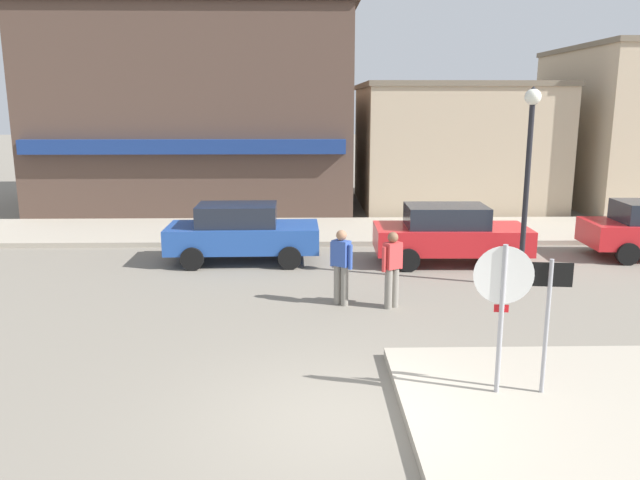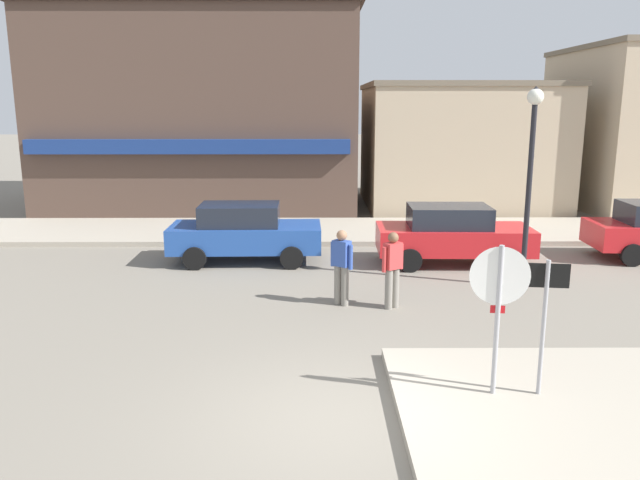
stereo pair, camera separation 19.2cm
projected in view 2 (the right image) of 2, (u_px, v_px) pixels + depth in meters
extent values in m
plane|color=gray|center=(339.00, 421.00, 8.37)|extent=(160.00, 160.00, 0.00)
cube|color=#A89E8C|center=(326.00, 231.00, 20.48)|extent=(80.00, 4.00, 0.15)
cylinder|color=#9E9EA3|center=(497.00, 326.00, 8.63)|extent=(0.07, 0.07, 2.30)
cylinder|color=red|center=(500.00, 276.00, 8.49)|extent=(0.76, 0.11, 0.76)
cylinder|color=white|center=(500.00, 276.00, 8.48)|extent=(0.82, 0.11, 0.82)
cube|color=red|center=(498.00, 309.00, 8.59)|extent=(0.20, 0.04, 0.11)
cylinder|color=#9E9EA3|center=(543.00, 333.00, 8.63)|extent=(0.06, 0.06, 2.10)
cube|color=black|center=(547.00, 276.00, 8.46)|extent=(0.60, 0.09, 0.34)
cube|color=white|center=(547.00, 275.00, 8.47)|extent=(0.54, 0.08, 0.29)
cube|color=black|center=(547.00, 275.00, 8.47)|extent=(0.34, 0.05, 0.08)
cylinder|color=black|center=(528.00, 197.00, 14.07)|extent=(0.12, 0.12, 4.20)
cylinder|color=black|center=(522.00, 281.00, 14.49)|extent=(0.24, 0.24, 0.24)
sphere|color=white|center=(535.00, 97.00, 13.59)|extent=(0.36, 0.36, 0.36)
cone|color=black|center=(536.00, 90.00, 13.56)|extent=(0.32, 0.32, 0.18)
cube|color=#234C9E|center=(246.00, 237.00, 16.69)|extent=(4.03, 1.78, 0.66)
cube|color=#1E232D|center=(240.00, 215.00, 16.56)|extent=(2.11, 1.43, 0.56)
cylinder|color=black|center=(293.00, 243.00, 17.63)|extent=(0.60, 0.19, 0.60)
cylinder|color=black|center=(292.00, 258.00, 15.97)|extent=(0.60, 0.19, 0.60)
cylinder|color=black|center=(205.00, 244.00, 17.57)|extent=(0.60, 0.19, 0.60)
cylinder|color=black|center=(195.00, 258.00, 15.91)|extent=(0.60, 0.19, 0.60)
cube|color=red|center=(454.00, 239.00, 16.43)|extent=(4.04, 1.79, 0.66)
cube|color=#1E232D|center=(449.00, 216.00, 16.30)|extent=(2.11, 1.44, 0.56)
cylinder|color=black|center=(492.00, 246.00, 17.32)|extent=(0.60, 0.19, 0.60)
cylinder|color=black|center=(509.00, 261.00, 15.66)|extent=(0.60, 0.19, 0.60)
cylinder|color=black|center=(403.00, 245.00, 17.36)|extent=(0.60, 0.19, 0.60)
cylinder|color=black|center=(410.00, 260.00, 15.70)|extent=(0.60, 0.19, 0.60)
cylinder|color=black|center=(605.00, 241.00, 17.91)|extent=(0.61, 0.20, 0.60)
cylinder|color=black|center=(632.00, 255.00, 16.25)|extent=(0.61, 0.20, 0.60)
cylinder|color=gray|center=(389.00, 289.00, 12.85)|extent=(0.16, 0.16, 0.85)
cylinder|color=gray|center=(395.00, 288.00, 12.95)|extent=(0.16, 0.16, 0.85)
cube|color=#D13838|center=(393.00, 256.00, 12.75)|extent=(0.42, 0.39, 0.54)
sphere|color=brown|center=(393.00, 238.00, 12.67)|extent=(0.22, 0.22, 0.22)
cylinder|color=#D13838|center=(384.00, 260.00, 12.63)|extent=(0.13, 0.13, 0.52)
cylinder|color=#D13838|center=(401.00, 257.00, 12.89)|extent=(0.13, 0.13, 0.52)
cylinder|color=gray|center=(338.00, 285.00, 13.16)|extent=(0.16, 0.16, 0.85)
cylinder|color=gray|center=(345.00, 286.00, 13.05)|extent=(0.16, 0.16, 0.85)
cube|color=#3351A8|center=(342.00, 253.00, 12.96)|extent=(0.42, 0.40, 0.54)
sphere|color=#9E7051|center=(342.00, 235.00, 12.88)|extent=(0.22, 0.22, 0.22)
cylinder|color=#3351A8|center=(333.00, 254.00, 13.11)|extent=(0.13, 0.13, 0.52)
cylinder|color=#3351A8|center=(351.00, 257.00, 12.83)|extent=(0.13, 0.13, 0.52)
cube|color=brown|center=(209.00, 113.00, 26.05)|extent=(11.90, 9.07, 7.54)
cube|color=navy|center=(188.00, 147.00, 21.70)|extent=(11.30, 0.40, 0.50)
cube|color=#352721|center=(206.00, 15.00, 25.22)|extent=(12.25, 9.35, 0.24)
cube|color=tan|center=(457.00, 148.00, 25.68)|extent=(7.46, 6.88, 4.77)
cube|color=#716452|center=(460.00, 86.00, 25.15)|extent=(7.61, 7.02, 0.20)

